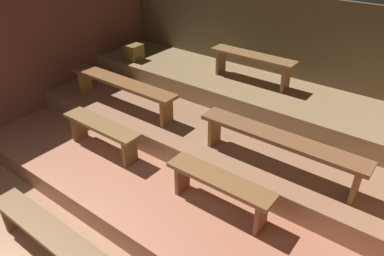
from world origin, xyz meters
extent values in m
cube|color=#9F7150|center=(0.00, 2.52, -0.04)|extent=(6.71, 5.85, 0.08)
cube|color=brown|center=(0.00, 5.08, 1.14)|extent=(6.71, 0.06, 2.29)
cube|color=brown|center=(-2.99, 2.52, 1.14)|extent=(0.06, 5.85, 2.29)
cube|color=#AA694E|center=(0.00, 3.11, 0.15)|extent=(5.91, 3.87, 0.31)
cube|color=#986B4E|center=(0.00, 3.76, 0.46)|extent=(5.91, 2.57, 0.31)
cube|color=#977A53|center=(0.00, 4.39, 0.77)|extent=(5.91, 1.31, 0.31)
cube|color=brown|center=(0.07, 0.63, 0.44)|extent=(2.33, 0.31, 0.05)
cube|color=brown|center=(-0.98, 0.63, 0.21)|extent=(0.05, 0.25, 0.42)
cube|color=brown|center=(-1.03, 2.16, 0.75)|extent=(1.35, 0.31, 0.05)
cube|color=brown|center=(-1.58, 2.16, 0.52)|extent=(0.05, 0.25, 0.42)
cube|color=brown|center=(-0.47, 2.16, 0.52)|extent=(0.05, 0.25, 0.42)
cube|color=brown|center=(1.03, 2.16, 0.75)|extent=(1.35, 0.31, 0.05)
cube|color=brown|center=(0.47, 2.16, 0.52)|extent=(0.05, 0.25, 0.42)
cube|color=brown|center=(1.58, 2.16, 0.52)|extent=(0.05, 0.25, 0.42)
cube|color=brown|center=(-1.38, 2.92, 1.06)|extent=(2.13, 0.31, 0.05)
cube|color=brown|center=(-2.32, 2.92, 0.83)|extent=(0.05, 0.25, 0.42)
cube|color=brown|center=(-0.43, 2.92, 0.83)|extent=(0.05, 0.25, 0.42)
cube|color=brown|center=(1.38, 2.92, 1.06)|extent=(2.13, 0.31, 0.05)
cube|color=brown|center=(0.43, 2.92, 0.83)|extent=(0.05, 0.25, 0.42)
cube|color=brown|center=(2.32, 2.92, 0.83)|extent=(0.05, 0.25, 0.42)
cube|color=brown|center=(0.11, 4.48, 1.37)|extent=(1.46, 0.31, 0.05)
cube|color=brown|center=(-0.50, 4.48, 1.14)|extent=(0.05, 0.25, 0.42)
cube|color=brown|center=(0.72, 4.48, 1.14)|extent=(0.05, 0.25, 0.42)
cube|color=brown|center=(-2.22, 4.04, 1.08)|extent=(0.30, 0.30, 0.30)
camera|label=1|loc=(2.76, -0.66, 3.42)|focal=34.06mm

